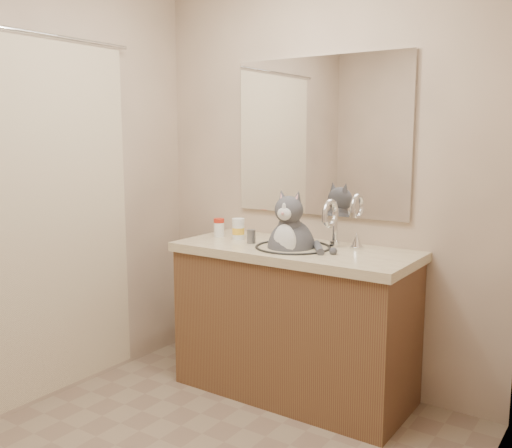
{
  "coord_description": "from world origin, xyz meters",
  "views": [
    {
      "loc": [
        1.56,
        -1.7,
        1.46
      ],
      "look_at": [
        -0.04,
        0.65,
        1.02
      ],
      "focal_mm": 40.0,
      "sensor_mm": 36.0,
      "label": 1
    }
  ],
  "objects_px": {
    "pill_bottle_orange": "(238,229)",
    "grey_canister": "(251,236)",
    "cat": "(291,246)",
    "pill_bottle_redcap": "(219,227)"
  },
  "relations": [
    {
      "from": "pill_bottle_redcap",
      "to": "cat",
      "type": "bearing_deg",
      "value": -4.9
    },
    {
      "from": "pill_bottle_orange",
      "to": "grey_canister",
      "type": "bearing_deg",
      "value": -24.09
    },
    {
      "from": "pill_bottle_orange",
      "to": "grey_canister",
      "type": "height_order",
      "value": "pill_bottle_orange"
    },
    {
      "from": "cat",
      "to": "grey_canister",
      "type": "xyz_separation_m",
      "value": [
        -0.25,
        -0.02,
        0.03
      ]
    },
    {
      "from": "cat",
      "to": "pill_bottle_redcap",
      "type": "distance_m",
      "value": 0.54
    },
    {
      "from": "pill_bottle_redcap",
      "to": "pill_bottle_orange",
      "type": "relative_size",
      "value": 0.89
    },
    {
      "from": "pill_bottle_orange",
      "to": "grey_canister",
      "type": "relative_size",
      "value": 1.58
    },
    {
      "from": "pill_bottle_redcap",
      "to": "pill_bottle_orange",
      "type": "bearing_deg",
      "value": -3.24
    },
    {
      "from": "grey_canister",
      "to": "pill_bottle_redcap",
      "type": "bearing_deg",
      "value": 166.45
    },
    {
      "from": "pill_bottle_orange",
      "to": "cat",
      "type": "bearing_deg",
      "value": -5.55
    }
  ]
}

